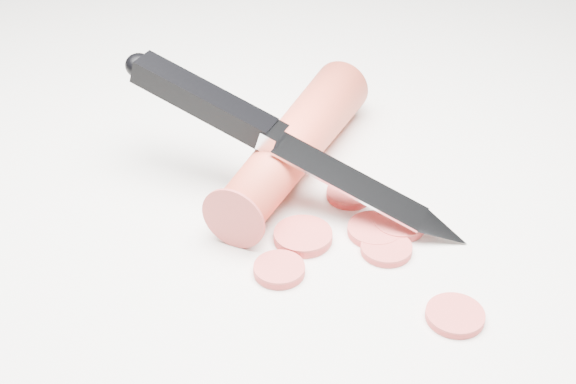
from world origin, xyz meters
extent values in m
plane|color=silver|center=(0.00, 0.00, 0.00)|extent=(2.40, 2.40, 0.00)
cylinder|color=red|center=(-0.03, 0.06, 0.02)|extent=(0.16, 0.18, 0.04)
cylinder|color=#C13B37|center=(-0.07, -0.05, 0.00)|extent=(0.03, 0.03, 0.01)
cylinder|color=#C13B37|center=(0.00, -0.03, 0.00)|extent=(0.04, 0.04, 0.01)
cylinder|color=#C13B37|center=(-0.05, -0.02, 0.00)|extent=(0.04, 0.04, 0.01)
cylinder|color=#C13B37|center=(0.02, -0.12, 0.00)|extent=(0.04, 0.04, 0.01)
cylinder|color=#C13B37|center=(0.02, -0.03, 0.00)|extent=(0.04, 0.04, 0.01)
cylinder|color=#C13B37|center=(0.00, 0.02, 0.00)|extent=(0.03, 0.03, 0.01)
cylinder|color=#C13B37|center=(0.00, -0.05, 0.00)|extent=(0.03, 0.03, 0.01)
camera|label=1|loc=(-0.18, -0.42, 0.34)|focal=50.00mm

